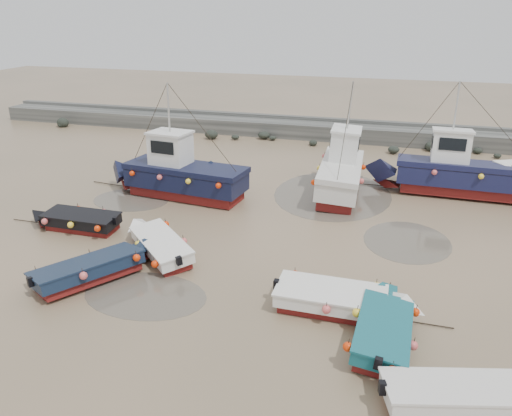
% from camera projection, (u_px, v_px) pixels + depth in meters
% --- Properties ---
extents(ground, '(120.00, 120.00, 0.00)m').
position_uv_depth(ground, '(253.00, 265.00, 20.75)').
color(ground, '#95795D').
rests_on(ground, ground).
extents(seawall, '(60.00, 4.92, 1.50)m').
position_uv_depth(seawall, '(330.00, 131.00, 40.08)').
color(seawall, slate).
rests_on(seawall, ground).
extents(puddle_a, '(4.75, 4.75, 0.01)m').
position_uv_depth(puddle_a, '(145.00, 295.00, 18.58)').
color(puddle_a, '#5A5246').
rests_on(puddle_a, ground).
extents(puddle_b, '(3.91, 3.91, 0.01)m').
position_uv_depth(puddle_b, '(407.00, 241.00, 22.81)').
color(puddle_b, '#5A5246').
rests_on(puddle_b, ground).
extents(puddle_c, '(4.29, 4.29, 0.01)m').
position_uv_depth(puddle_c, '(131.00, 200.00, 27.70)').
color(puddle_c, '#5A5246').
rests_on(puddle_c, ground).
extents(puddle_d, '(6.62, 6.62, 0.01)m').
position_uv_depth(puddle_d, '(333.00, 194.00, 28.53)').
color(puddle_d, '#5A5246').
rests_on(puddle_d, ground).
extents(dinghy_0, '(5.05, 4.82, 1.43)m').
position_uv_depth(dinghy_0, '(159.00, 241.00, 21.58)').
color(dinghy_0, maroon).
rests_on(dinghy_0, ground).
extents(dinghy_1, '(4.34, 5.88, 1.43)m').
position_uv_depth(dinghy_1, '(98.00, 266.00, 19.57)').
color(dinghy_1, maroon).
rests_on(dinghy_1, ground).
extents(dinghy_2, '(2.25, 5.87, 1.43)m').
position_uv_depth(dinghy_2, '(383.00, 324.00, 15.95)').
color(dinghy_2, maroon).
rests_on(dinghy_2, ground).
extents(dinghy_3, '(6.30, 2.69, 1.43)m').
position_uv_depth(dinghy_3, '(476.00, 397.00, 13.00)').
color(dinghy_3, maroon).
rests_on(dinghy_3, ground).
extents(dinghy_4, '(5.98, 1.96, 1.43)m').
position_uv_depth(dinghy_4, '(75.00, 218.00, 23.91)').
color(dinghy_4, maroon).
rests_on(dinghy_4, ground).
extents(dinghy_5, '(6.20, 2.28, 1.43)m').
position_uv_depth(dinghy_5, '(341.00, 298.00, 17.38)').
color(dinghy_5, maroon).
rests_on(dinghy_5, ground).
extents(cabin_boat_0, '(9.97, 3.41, 6.22)m').
position_uv_depth(cabin_boat_0, '(176.00, 173.00, 27.83)').
color(cabin_boat_0, maroon).
rests_on(cabin_boat_0, ground).
extents(cabin_boat_1, '(2.87, 9.56, 6.22)m').
position_uv_depth(cabin_boat_1, '(340.00, 168.00, 28.54)').
color(cabin_boat_1, maroon).
rests_on(cabin_boat_1, ground).
extents(cabin_boat_2, '(10.76, 3.37, 6.22)m').
position_uv_depth(cabin_boat_2, '(455.00, 172.00, 28.13)').
color(cabin_boat_2, maroon).
rests_on(cabin_boat_2, ground).
extents(person, '(0.77, 0.57, 1.92)m').
position_uv_depth(person, '(212.00, 193.00, 28.74)').
color(person, '#141C32').
rests_on(person, ground).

